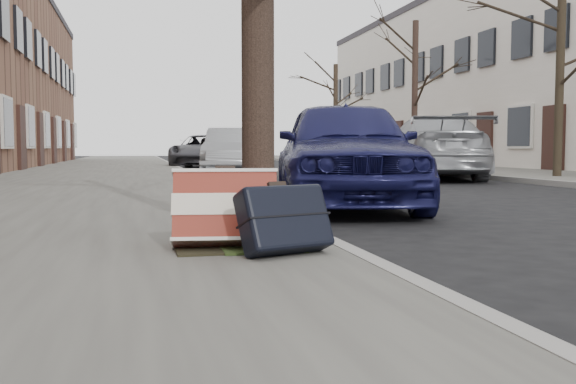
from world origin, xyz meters
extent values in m
cube|color=slate|center=(-3.70, 15.00, 0.06)|extent=(5.00, 70.00, 0.12)
cube|color=slate|center=(7.80, 15.00, 0.06)|extent=(4.00, 70.00, 0.12)
cube|color=black|center=(-2.00, 1.20, 0.13)|extent=(0.85, 0.85, 0.02)
cube|color=maroon|center=(-2.08, 1.07, 0.39)|extent=(0.75, 0.48, 0.54)
cube|color=black|center=(-1.75, 0.73, 0.35)|extent=(0.68, 0.53, 0.47)
imported|color=#141543|center=(0.08, 5.06, 0.75)|extent=(2.60, 4.66, 1.50)
imported|color=#979B9F|center=(-0.07, 14.23, 0.68)|extent=(2.26, 4.31, 1.35)
imported|color=#3C3C42|center=(-0.06, 22.49, 0.66)|extent=(3.30, 5.12, 1.31)
imported|color=#919498|center=(4.74, 12.05, 0.78)|extent=(3.47, 5.76, 1.56)
imported|color=maroon|center=(4.90, 18.83, 0.78)|extent=(3.11, 4.92, 1.56)
cylinder|color=black|center=(7.20, 10.27, 2.40)|extent=(0.20, 0.20, 4.56)
cylinder|color=black|center=(7.20, 18.52, 2.75)|extent=(0.22, 0.22, 5.26)
cylinder|color=black|center=(7.20, 28.10, 2.57)|extent=(0.23, 0.23, 4.90)
camera|label=1|loc=(-2.66, -3.28, 0.81)|focal=40.00mm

